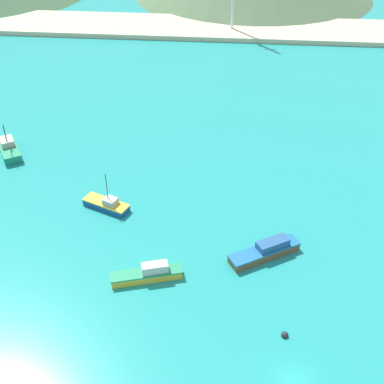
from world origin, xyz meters
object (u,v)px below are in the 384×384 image
fishing_boat_7 (148,274)px  buoy_1 (285,335)px  fishing_boat_3 (107,204)px  fishing_boat_9 (266,251)px  fishing_boat_5 (9,149)px

fishing_boat_7 → buoy_1: 18.31m
fishing_boat_3 → fishing_boat_9: 24.75m
fishing_boat_3 → fishing_boat_7: size_ratio=0.81×
fishing_boat_9 → fishing_boat_7: bearing=-159.5°
fishing_boat_3 → fishing_boat_9: bearing=-19.5°
fishing_boat_3 → fishing_boat_7: bearing=-58.5°
fishing_boat_9 → buoy_1: 13.20m
fishing_boat_3 → fishing_boat_9: size_ratio=0.76×
buoy_1 → fishing_boat_3: bearing=139.7°
fishing_boat_9 → fishing_boat_3: bearing=160.5°
fishing_boat_3 → fishing_boat_5: bearing=145.9°
fishing_boat_5 → fishing_boat_7: size_ratio=0.89×
fishing_boat_9 → fishing_boat_5: bearing=153.3°
fishing_boat_5 → buoy_1: (45.54, -35.09, -0.81)m
fishing_boat_3 → fishing_boat_7: 16.20m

